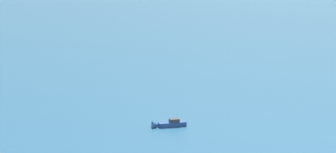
# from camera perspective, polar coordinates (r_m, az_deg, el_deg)

# --- Properties ---
(motorboat_far_port) EXTENTS (8.75, 3.97, 2.46)m
(motorboat_far_port) POSITION_cam_1_polar(r_m,az_deg,el_deg) (169.63, -0.03, -3.97)
(motorboat_far_port) COLOR #23478C
(motorboat_far_port) RESTS_ON ground_plane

